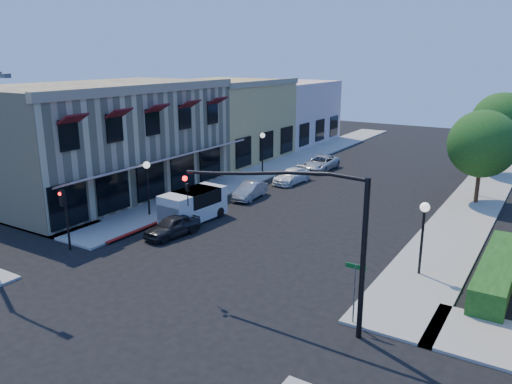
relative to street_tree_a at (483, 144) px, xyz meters
The scene contains 22 objects.
ground 24.06m from the street_tree_a, 111.80° to the right, with size 120.00×120.00×0.00m, color black.
sidewalk_left 18.71m from the street_tree_a, 164.10° to the left, with size 3.50×50.00×0.12m, color #99978B.
sidewalk_right 6.49m from the street_tree_a, 90.57° to the left, with size 3.50×50.00×0.12m, color #99978B.
curb_red_strip 21.45m from the street_tree_a, 138.28° to the right, with size 0.25×10.00×0.06m, color maroon.
corner_brick_building 26.63m from the street_tree_a, 155.60° to the right, with size 11.77×18.20×8.10m.
yellow_stucco_building 24.63m from the street_tree_a, behind, with size 10.00×12.00×7.60m, color tan.
pink_stucco_building 29.10m from the street_tree_a, 146.64° to the left, with size 10.00×12.00×7.00m, color #C9A498.
hedge 13.96m from the street_tree_a, 77.42° to the right, with size 1.40×8.00×1.10m, color #164413.
street_tree_a is the anchor object (origin of this frame).
street_tree_b 10.01m from the street_tree_a, 90.00° to the left, with size 4.94×4.94×7.02m.
signal_mast_arm 20.71m from the street_tree_a, 98.17° to the right, with size 8.01×0.39×6.00m.
secondary_signal 26.64m from the street_tree_a, 129.21° to the right, with size 0.28×0.42×3.32m.
street_name_sign 20.00m from the street_tree_a, 93.76° to the right, with size 0.80×0.06×2.50m.
lamppost_left_near 22.30m from the street_tree_a, 141.02° to the right, with size 0.44×0.44×3.57m.
lamppost_left_far 17.36m from the street_tree_a, behind, with size 0.44×0.44×3.57m.
lamppost_right_near 14.08m from the street_tree_a, 91.23° to the right, with size 0.44×0.44×3.57m.
lamppost_right_far 2.49m from the street_tree_a, 98.53° to the left, with size 0.44×0.44×3.57m.
white_van 19.76m from the street_tree_a, 137.13° to the right, with size 2.17×4.47×1.93m.
parked_car_a 21.31m from the street_tree_a, 130.36° to the right, with size 1.40×3.49×1.19m, color black.
parked_car_b 16.15m from the street_tree_a, 152.99° to the right, with size 1.22×3.50×1.15m, color #979A9C.
parked_car_c 14.16m from the street_tree_a, behind, with size 1.61×3.95×1.15m, color white.
parked_car_d 14.62m from the street_tree_a, 163.61° to the left, with size 2.11×4.58×1.27m, color #B8B9BD.
Camera 1 is at (13.35, -14.23, 9.94)m, focal length 35.00 mm.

